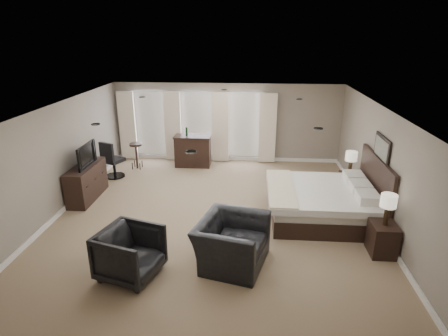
# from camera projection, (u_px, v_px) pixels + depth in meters

# --- Properties ---
(room) EXTENTS (7.60, 8.60, 2.64)m
(room) POSITION_uv_depth(u_px,v_px,m) (214.00, 166.00, 8.50)
(room) COLOR #877155
(room) RESTS_ON ground
(window_bay) EXTENTS (5.25, 0.20, 2.30)m
(window_bay) POSITION_uv_depth(u_px,v_px,m) (197.00, 126.00, 12.46)
(window_bay) COLOR silver
(window_bay) RESTS_ON room
(bed) EXTENTS (2.40, 2.29, 1.53)m
(bed) POSITION_uv_depth(u_px,v_px,m) (326.00, 188.00, 8.64)
(bed) COLOR silver
(bed) RESTS_ON ground
(nightstand_near) EXTENTS (0.48, 0.59, 0.64)m
(nightstand_near) POSITION_uv_depth(u_px,v_px,m) (382.00, 239.00, 7.37)
(nightstand_near) COLOR black
(nightstand_near) RESTS_ON ground
(nightstand_far) EXTENTS (0.44, 0.53, 0.58)m
(nightstand_far) POSITION_uv_depth(u_px,v_px,m) (348.00, 184.00, 10.10)
(nightstand_far) COLOR black
(nightstand_far) RESTS_ON ground
(lamp_near) EXTENTS (0.31, 0.31, 0.63)m
(lamp_near) POSITION_uv_depth(u_px,v_px,m) (387.00, 210.00, 7.15)
(lamp_near) COLOR beige
(lamp_near) RESTS_ON nightstand_near
(lamp_far) EXTENTS (0.30, 0.30, 0.62)m
(lamp_far) POSITION_uv_depth(u_px,v_px,m) (351.00, 163.00, 9.89)
(lamp_far) COLOR beige
(lamp_far) RESTS_ON nightstand_far
(wall_art) EXTENTS (0.04, 0.96, 0.56)m
(wall_art) POSITION_uv_depth(u_px,v_px,m) (382.00, 148.00, 8.22)
(wall_art) COLOR slate
(wall_art) RESTS_ON room
(dresser) EXTENTS (0.50, 1.56, 0.91)m
(dresser) POSITION_uv_depth(u_px,v_px,m) (87.00, 182.00, 9.80)
(dresser) COLOR black
(dresser) RESTS_ON ground
(tv) EXTENTS (0.59, 1.02, 0.13)m
(tv) POSITION_uv_depth(u_px,v_px,m) (84.00, 163.00, 9.62)
(tv) COLOR black
(tv) RESTS_ON dresser
(armchair_near) EXTENTS (1.21, 1.55, 1.19)m
(armchair_near) POSITION_uv_depth(u_px,v_px,m) (232.00, 235.00, 6.98)
(armchair_near) COLOR black
(armchair_near) RESTS_ON ground
(armchair_far) EXTENTS (1.16, 1.20, 1.01)m
(armchair_far) POSITION_uv_depth(u_px,v_px,m) (130.00, 251.00, 6.63)
(armchair_far) COLOR black
(armchair_far) RESTS_ON ground
(bar_counter) EXTENTS (1.18, 0.61, 1.03)m
(bar_counter) POSITION_uv_depth(u_px,v_px,m) (193.00, 151.00, 12.18)
(bar_counter) COLOR black
(bar_counter) RESTS_ON ground
(bar_stool_left) EXTENTS (0.39, 0.39, 0.83)m
(bar_stool_left) POSITION_uv_depth(u_px,v_px,m) (137.00, 156.00, 11.97)
(bar_stool_left) COLOR black
(bar_stool_left) RESTS_ON ground
(bar_stool_right) EXTENTS (0.43, 0.43, 0.78)m
(bar_stool_right) POSITION_uv_depth(u_px,v_px,m) (198.00, 155.00, 12.12)
(bar_stool_right) COLOR black
(bar_stool_right) RESTS_ON ground
(desk_chair) EXTENTS (0.77, 0.77, 1.14)m
(desk_chair) POSITION_uv_depth(u_px,v_px,m) (113.00, 159.00, 11.20)
(desk_chair) COLOR black
(desk_chair) RESTS_ON ground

